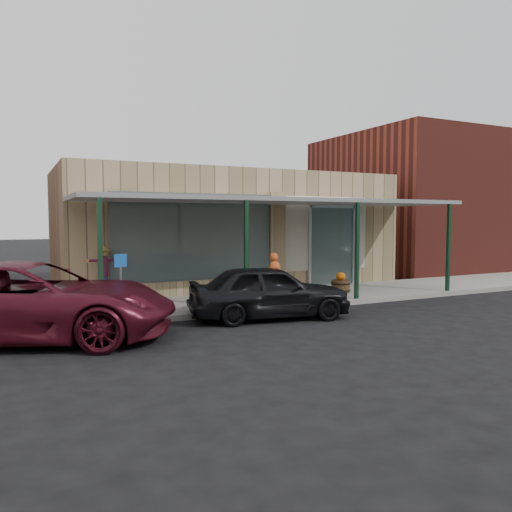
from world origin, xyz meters
name	(u,v)px	position (x,y,z in m)	size (l,w,h in m)	color
ground	(351,323)	(0.00, 0.00, 0.00)	(120.00, 120.00, 0.00)	black
sidewalk	(279,298)	(0.00, 3.60, 0.07)	(40.00, 3.20, 0.15)	gray
storefront	(222,230)	(0.00, 8.16, 2.09)	(12.00, 6.25, 4.20)	tan
awning	(280,202)	(0.00, 3.56, 3.01)	(12.00, 3.00, 3.04)	slate
block_buildings_near	(257,189)	(2.01, 9.20, 3.77)	(61.00, 8.00, 8.00)	maroon
barrel_scarecrow	(104,283)	(-5.00, 4.80, 0.69)	(0.94, 0.80, 1.60)	#503420
barrel_pumpkin	(341,285)	(2.13, 3.39, 0.40)	(0.78, 0.78, 0.70)	#503420
handicap_sign	(121,276)	(-5.00, 2.40, 1.13)	(0.31, 0.09, 1.52)	gray
parked_sedan	(269,291)	(-1.55, 1.32, 0.69)	(4.26, 2.32, 1.61)	black
car_maroon	(31,301)	(-7.01, 1.47, 0.82)	(2.71, 5.87, 1.63)	#52101F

